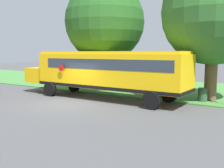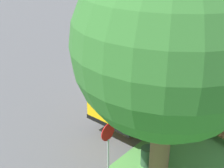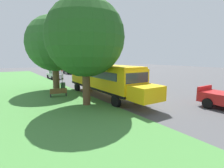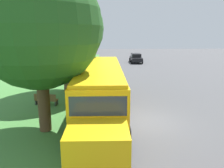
{
  "view_description": "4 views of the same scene",
  "coord_description": "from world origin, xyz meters",
  "px_view_note": "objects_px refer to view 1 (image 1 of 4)",
  "views": [
    {
      "loc": [
        11.26,
        10.91,
        3.09
      ],
      "look_at": [
        -0.29,
        3.14,
        1.4
      ],
      "focal_mm": 42.0,
      "sensor_mm": 36.0,
      "label": 1
    },
    {
      "loc": [
        -10.69,
        15.43,
        8.64
      ],
      "look_at": [
        -0.92,
        3.95,
        1.52
      ],
      "focal_mm": 50.0,
      "sensor_mm": 36.0,
      "label": 2
    },
    {
      "loc": [
        -11.64,
        -13.94,
        3.92
      ],
      "look_at": [
        -1.2,
        1.85,
        1.01
      ],
      "focal_mm": 28.0,
      "sensor_mm": 36.0,
      "label": 3
    },
    {
      "loc": [
        -2.45,
        -12.05,
        5.13
      ],
      "look_at": [
        -2.04,
        3.27,
        1.53
      ],
      "focal_mm": 35.0,
      "sensor_mm": 36.0,
      "label": 4
    }
  ],
  "objects_px": {
    "trash_bin": "(203,95)",
    "oak_tree_beside_bus": "(106,21)",
    "oak_tree_roadside_mid": "(213,12)",
    "park_bench": "(158,88)",
    "school_bus": "(105,70)"
  },
  "relations": [
    {
      "from": "oak_tree_beside_bus",
      "to": "trash_bin",
      "type": "distance_m",
      "value": 9.28
    },
    {
      "from": "school_bus",
      "to": "oak_tree_beside_bus",
      "type": "distance_m",
      "value": 5.11
    },
    {
      "from": "oak_tree_beside_bus",
      "to": "oak_tree_roadside_mid",
      "type": "relative_size",
      "value": 0.98
    },
    {
      "from": "park_bench",
      "to": "oak_tree_roadside_mid",
      "type": "bearing_deg",
      "value": 75.44
    },
    {
      "from": "school_bus",
      "to": "trash_bin",
      "type": "relative_size",
      "value": 13.8
    },
    {
      "from": "school_bus",
      "to": "trash_bin",
      "type": "bearing_deg",
      "value": 112.39
    },
    {
      "from": "park_bench",
      "to": "school_bus",
      "type": "bearing_deg",
      "value": -27.26
    },
    {
      "from": "oak_tree_roadside_mid",
      "to": "trash_bin",
      "type": "bearing_deg",
      "value": -24.11
    },
    {
      "from": "oak_tree_roadside_mid",
      "to": "trash_bin",
      "type": "xyz_separation_m",
      "value": [
        0.61,
        -0.27,
        -5.06
      ]
    },
    {
      "from": "school_bus",
      "to": "oak_tree_roadside_mid",
      "type": "xyz_separation_m",
      "value": [
        -2.97,
        5.99,
        3.58
      ]
    },
    {
      "from": "oak_tree_roadside_mid",
      "to": "park_bench",
      "type": "bearing_deg",
      "value": -104.56
    },
    {
      "from": "trash_bin",
      "to": "oak_tree_beside_bus",
      "type": "bearing_deg",
      "value": -94.95
    },
    {
      "from": "school_bus",
      "to": "park_bench",
      "type": "height_order",
      "value": "school_bus"
    },
    {
      "from": "park_bench",
      "to": "trash_bin",
      "type": "bearing_deg",
      "value": 65.98
    },
    {
      "from": "oak_tree_roadside_mid",
      "to": "trash_bin",
      "type": "distance_m",
      "value": 5.1
    }
  ]
}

